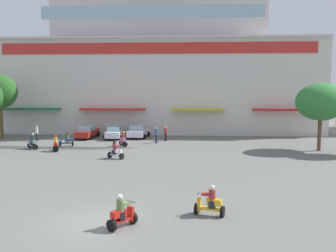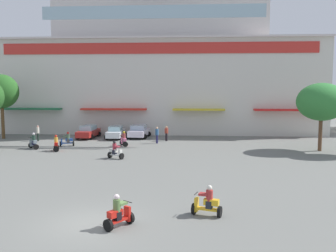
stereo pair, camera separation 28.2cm
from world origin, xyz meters
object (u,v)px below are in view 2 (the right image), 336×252
pedestrian_0 (166,133)px  scooter_rider_0 (56,144)px  scooter_rider_7 (115,151)px  plaza_tree_2 (1,92)px  plaza_tree_3 (322,102)px  scooter_rider_5 (207,203)px  pedestrian_1 (157,134)px  parked_car_2 (139,131)px  parked_car_0 (88,132)px  scooter_rider_3 (119,214)px  scooter_rider_8 (33,142)px  pedestrian_2 (38,132)px  parked_car_1 (116,132)px  scooter_rider_2 (67,140)px  scooter_rider_1 (124,140)px

pedestrian_0 → scooter_rider_0: bearing=-143.5°
scooter_rider_0 → scooter_rider_7: (6.27, -3.26, -0.02)m
plaza_tree_2 → plaza_tree_3: bearing=-10.1°
scooter_rider_5 → pedestrian_1: 22.74m
plaza_tree_3 → plaza_tree_2: bearing=169.9°
parked_car_2 → plaza_tree_2: bearing=-173.4°
parked_car_0 → scooter_rider_3: scooter_rider_3 is taller
pedestrian_0 → scooter_rider_7: bearing=-108.4°
scooter_rider_5 → scooter_rider_8: size_ratio=0.94×
plaza_tree_3 → pedestrian_1: 16.43m
pedestrian_2 → plaza_tree_2: bearing=161.5°
scooter_rider_0 → pedestrian_2: bearing=125.0°
plaza_tree_2 → parked_car_1: (12.92, 0.91, -4.66)m
scooter_rider_8 → plaza_tree_2: bearing=133.9°
plaza_tree_2 → parked_car_2: size_ratio=1.78×
parked_car_1 → parked_car_2: (2.54, 0.89, 0.02)m
scooter_rider_0 → scooter_rider_5: 21.57m
scooter_rider_2 → pedestrian_2: size_ratio=0.89×
parked_car_1 → scooter_rider_3: scooter_rider_3 is taller
scooter_rider_5 → plaza_tree_3: bearing=59.4°
parked_car_2 → pedestrian_0: size_ratio=2.52×
scooter_rider_0 → scooter_rider_7: 7.07m
parked_car_0 → scooter_rider_2: bearing=-94.4°
parked_car_2 → scooter_rider_3: size_ratio=2.79×
parked_car_1 → pedestrian_2: (-8.15, -2.51, 0.26)m
scooter_rider_3 → pedestrian_2: pedestrian_2 is taller
plaza_tree_2 → scooter_rider_1: plaza_tree_2 is taller
parked_car_0 → parked_car_1: (3.28, -0.22, -0.02)m
scooter_rider_1 → pedestrian_2: size_ratio=0.90×
scooter_rider_0 → pedestrian_1: (8.89, 5.42, 0.36)m
parked_car_2 → plaza_tree_3: bearing=-23.3°
plaza_tree_3 → scooter_rider_5: size_ratio=4.28×
scooter_rider_1 → scooter_rider_8: size_ratio=0.98×
parked_car_0 → scooter_rider_7: (5.75, -12.21, -0.13)m
scooter_rider_2 → parked_car_0: bearing=85.6°
scooter_rider_0 → scooter_rider_2: (0.06, 2.88, -0.05)m
parked_car_2 → pedestrian_1: size_ratio=2.39×
scooter_rider_8 → scooter_rider_5: bearing=-48.1°
scooter_rider_2 → pedestrian_2: bearing=142.9°
scooter_rider_3 → scooter_rider_8: (-12.28, 19.69, 0.04)m
parked_car_0 → pedestrian_2: bearing=-150.8°
scooter_rider_0 → scooter_rider_8: scooter_rider_8 is taller
pedestrian_2 → parked_car_1: bearing=17.1°
plaza_tree_2 → pedestrian_2: bearing=-18.5°
plaza_tree_3 → scooter_rider_2: size_ratio=4.18×
scooter_rider_2 → scooter_rider_3: 23.53m
parked_car_1 → pedestrian_1: bearing=-33.0°
scooter_rider_3 → scooter_rider_8: bearing=121.9°
parked_car_1 → pedestrian_1: size_ratio=2.43×
scooter_rider_7 → scooter_rider_0: bearing=152.5°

